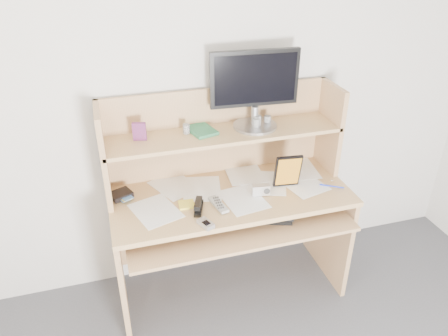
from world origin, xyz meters
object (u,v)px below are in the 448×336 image
object	(u,v)px
tv_remote	(218,204)
monitor	(255,87)
keyboard	(251,214)
game_case	(288,171)
desk	(227,194)

from	to	relation	value
tv_remote	monitor	distance (m)	0.70
keyboard	tv_remote	world-z (taller)	tv_remote
tv_remote	monitor	world-z (taller)	monitor
game_case	monitor	bearing A→B (deg)	128.84
desk	keyboard	world-z (taller)	desk
game_case	monitor	distance (m)	0.53
tv_remote	monitor	bearing A→B (deg)	32.79
desk	tv_remote	size ratio (longest dim) A/B	8.27
tv_remote	game_case	xyz separation A→B (m)	(0.44, 0.08, 0.10)
game_case	tv_remote	bearing A→B (deg)	-163.58
desk	keyboard	bearing A→B (deg)	-64.99
desk	monitor	xyz separation A→B (m)	(0.20, 0.11, 0.62)
game_case	keyboard	bearing A→B (deg)	-155.49
tv_remote	desk	bearing A→B (deg)	48.71
tv_remote	game_case	world-z (taller)	game_case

